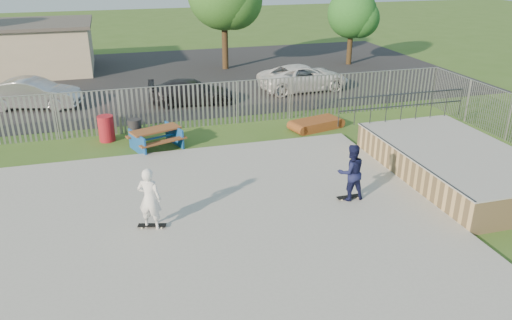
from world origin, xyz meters
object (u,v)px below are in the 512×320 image
object	(u,v)px
picnic_table	(156,138)
trash_bin_grey	(135,130)
funbox	(316,124)
car_silver	(33,93)
tree_right	(352,14)
trash_bin_red	(106,128)
car_white	(304,78)
skater_navy	(351,172)
car_dark	(192,92)
skater_white	(150,199)

from	to	relation	value
picnic_table	trash_bin_grey	world-z (taller)	trash_bin_grey
funbox	car_silver	bearing A→B (deg)	136.81
tree_right	trash_bin_grey	bearing A→B (deg)	-143.17
trash_bin_red	trash_bin_grey	world-z (taller)	trash_bin_red
car_white	tree_right	bearing A→B (deg)	-48.42
funbox	skater_navy	world-z (taller)	skater_navy
car_dark	tree_right	distance (m)	14.29
car_dark	car_white	size ratio (longest dim) A/B	0.84
car_silver	car_white	size ratio (longest dim) A/B	0.88
trash_bin_grey	car_silver	xyz separation A→B (m)	(-4.65, 6.18, 0.30)
skater_navy	skater_white	xyz separation A→B (m)	(-6.20, -0.09, 0.00)
funbox	car_white	distance (m)	6.70
picnic_table	car_white	size ratio (longest dim) A/B	0.46
trash_bin_red	car_white	world-z (taller)	car_white
trash_bin_grey	tree_right	xyz separation A→B (m)	(15.40, 11.53, 2.99)
car_silver	car_dark	world-z (taller)	car_silver
car_white	funbox	bearing A→B (deg)	159.81
car_white	car_silver	bearing A→B (deg)	83.99
skater_navy	trash_bin_grey	bearing A→B (deg)	-51.66
funbox	trash_bin_red	size ratio (longest dim) A/B	2.09
funbox	car_silver	distance (m)	14.34
car_dark	skater_navy	world-z (taller)	skater_navy
funbox	tree_right	bearing A→B (deg)	43.98
skater_navy	car_silver	bearing A→B (deg)	-52.57
car_dark	car_white	bearing A→B (deg)	-76.09
trash_bin_red	car_white	distance (m)	12.21
car_silver	funbox	bearing A→B (deg)	-103.82
trash_bin_red	skater_white	size ratio (longest dim) A/B	0.60
picnic_table	car_white	xyz separation A→B (m)	(9.00, 6.90, 0.32)
tree_right	skater_navy	size ratio (longest dim) A/B	2.81
trash_bin_red	car_silver	world-z (taller)	car_silver
funbox	tree_right	distance (m)	14.68
funbox	trash_bin_red	bearing A→B (deg)	159.29
trash_bin_grey	tree_right	distance (m)	19.47
skater_navy	skater_white	bearing A→B (deg)	0.18
picnic_table	car_silver	distance (m)	9.13
skater_navy	trash_bin_red	bearing A→B (deg)	-47.86
picnic_table	car_dark	size ratio (longest dim) A/B	0.55
car_dark	skater_white	size ratio (longest dim) A/B	2.39
tree_right	picnic_table	bearing A→B (deg)	-139.07
picnic_table	trash_bin_red	distance (m)	2.42
picnic_table	skater_white	xyz separation A→B (m)	(-0.76, -6.58, 0.64)
trash_bin_grey	car_white	distance (m)	11.33
trash_bin_grey	car_white	xyz separation A→B (m)	(9.77, 5.74, 0.27)
trash_bin_red	car_white	bearing A→B (deg)	26.47
tree_right	skater_white	xyz separation A→B (m)	(-15.40, -19.28, -2.40)
car_white	skater_white	world-z (taller)	skater_white
trash_bin_grey	car_white	bearing A→B (deg)	30.43
car_dark	skater_white	bearing A→B (deg)	170.97
trash_bin_red	car_dark	xyz separation A→B (m)	(4.32, 4.43, 0.11)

